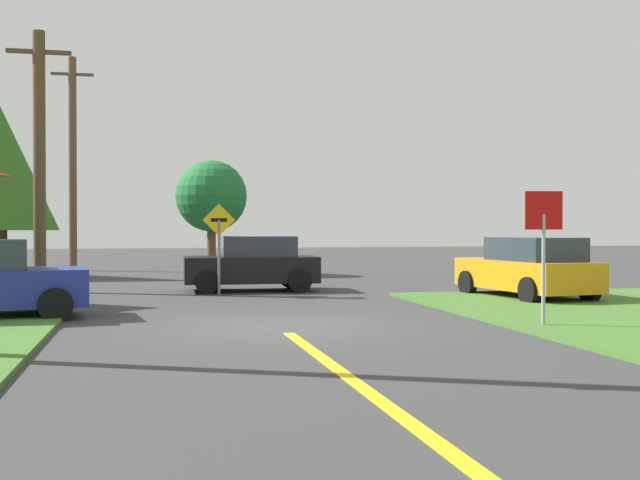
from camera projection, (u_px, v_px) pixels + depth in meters
ground_plane at (279, 327)px, 14.68m from camera, size 120.00×120.00×0.00m
lane_stripe_center at (430, 437)px, 6.88m from camera, size 0.20×14.00×0.01m
stop_sign at (544, 233)px, 14.36m from camera, size 0.71×0.12×2.54m
car_approaching_junction at (253, 264)px, 23.09m from camera, size 3.95×2.24×1.62m
car_on_crossroad at (528, 268)px, 20.37m from camera, size 2.41×4.47×1.62m
utility_pole_mid at (39, 159)px, 22.56m from camera, size 1.80×0.35×7.56m
utility_pole_far at (73, 162)px, 34.04m from camera, size 1.80×0.35×9.33m
direction_sign at (219, 238)px, 21.71m from camera, size 0.91×0.08×2.54m
oak_tree_left at (0, 169)px, 29.15m from camera, size 4.22×4.22×6.42m
pine_tree_center at (211, 197)px, 31.13m from camera, size 2.85×2.85×4.58m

